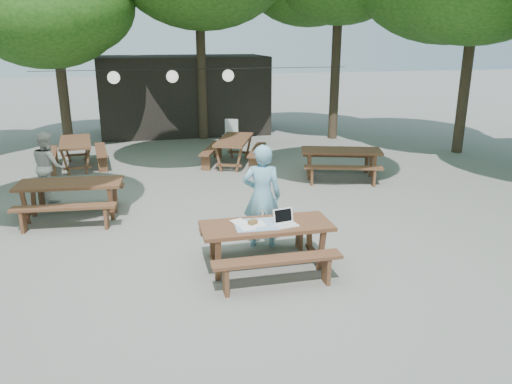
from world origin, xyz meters
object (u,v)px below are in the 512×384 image
at_px(woman, 262,196).
at_px(plastic_chair, 230,139).
at_px(picnic_table_nw, 71,200).
at_px(main_picnic_table, 266,246).
at_px(second_person, 48,166).

distance_m(woman, plastic_chair, 8.11).
relative_size(picnic_table_nw, woman, 1.15).
height_order(woman, plastic_chair, woman).
distance_m(main_picnic_table, woman, 1.07).
relative_size(main_picnic_table, woman, 1.12).
bearing_deg(woman, picnic_table_nw, -20.28).
bearing_deg(main_picnic_table, woman, 80.42).
height_order(picnic_table_nw, woman, woman).
xyz_separation_m(main_picnic_table, plastic_chair, (1.06, 8.96, -0.13)).
bearing_deg(main_picnic_table, second_person, 130.32).
relative_size(main_picnic_table, picnic_table_nw, 0.97).
xyz_separation_m(picnic_table_nw, plastic_chair, (4.27, 5.87, -0.13)).
height_order(second_person, plastic_chair, second_person).
relative_size(main_picnic_table, plastic_chair, 2.22).
relative_size(woman, second_person, 1.18).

